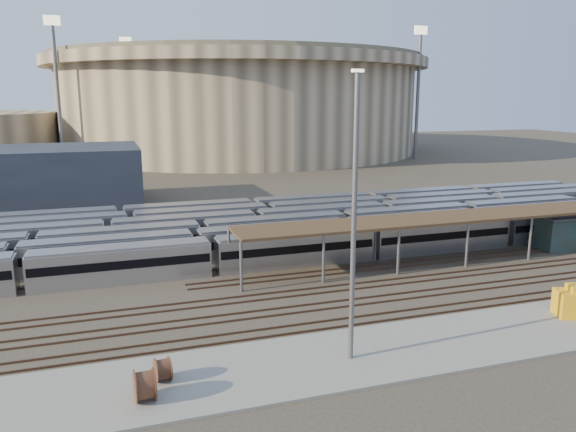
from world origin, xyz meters
The scene contains 13 objects.
ground centered at (0.00, 0.00, 0.00)m, with size 420.00×420.00×0.00m, color #383026.
apron centered at (-5.00, -15.00, 0.10)m, with size 50.00×9.00×0.20m, color gray.
subway_trains centered at (-1.63, 18.50, 1.80)m, with size 129.57×23.90×3.60m.
inspection_shed centered at (22.00, 4.00, 4.98)m, with size 60.30×6.00×5.30m.
empty_tracks centered at (0.00, -5.00, 0.09)m, with size 170.00×9.62×0.18m.
stadium centered at (25.00, 140.00, 16.47)m, with size 124.00×124.00×32.50m.
service_building centered at (-35.00, 55.00, 5.00)m, with size 42.00×20.00×10.00m, color #1E232D.
floodlight_0 centered at (-30.00, 110.00, 20.65)m, with size 4.00×1.00×38.40m.
floodlight_2 centered at (70.00, 100.00, 20.65)m, with size 4.00×1.00×38.40m.
floodlight_3 centered at (-10.00, 160.00, 20.65)m, with size 4.00×1.00×38.40m.
cable_reel_west centered at (-18.49, -16.64, 1.23)m, with size 2.05×2.05×1.14m, color #523020.
cable_reel_east centered at (-17.18, -14.47, 1.01)m, with size 1.61×1.61×0.90m, color #523020.
yard_light_pole centered at (-3.96, -15.34, 10.40)m, with size 0.82×0.36×20.24m.
Camera 1 is at (-20.01, -49.50, 18.79)m, focal length 35.00 mm.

